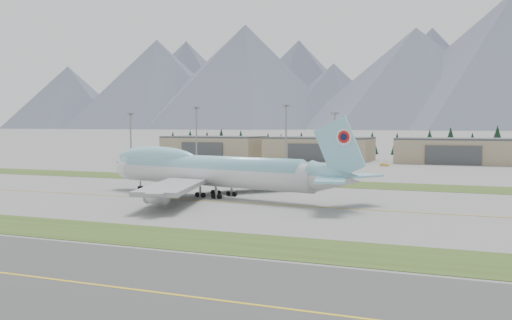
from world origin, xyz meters
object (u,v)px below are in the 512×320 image
at_px(service_vehicle_b, 384,166).
at_px(service_vehicle_c, 512,166).
at_px(service_vehicle_a, 259,164).
at_px(hangar_left, 214,147).
at_px(boeing_747_freighter, 210,170).
at_px(hangar_right, 455,151).
at_px(hangar_center, 319,148).

height_order(service_vehicle_b, service_vehicle_c, service_vehicle_b).
bearing_deg(service_vehicle_c, service_vehicle_a, -152.67).
height_order(hangar_left, service_vehicle_c, hangar_left).
bearing_deg(service_vehicle_a, service_vehicle_c, -16.19).
distance_m(boeing_747_freighter, service_vehicle_c, 149.16).
bearing_deg(boeing_747_freighter, service_vehicle_b, 91.79).
relative_size(boeing_747_freighter, hangar_right, 1.45).
height_order(service_vehicle_a, service_vehicle_b, service_vehicle_b).
height_order(hangar_left, hangar_center, same).
bearing_deg(service_vehicle_c, service_vehicle_b, -144.21).
distance_m(hangar_center, service_vehicle_a, 39.66).
bearing_deg(service_vehicle_a, hangar_right, -5.76).
bearing_deg(hangar_center, service_vehicle_c, -6.84).
bearing_deg(hangar_right, service_vehicle_b, -129.58).
height_order(boeing_747_freighter, service_vehicle_c, boeing_747_freighter).
height_order(boeing_747_freighter, hangar_right, boeing_747_freighter).
distance_m(service_vehicle_a, service_vehicle_c, 102.06).
relative_size(boeing_747_freighter, service_vehicle_c, 17.01).
distance_m(hangar_center, hangar_right, 60.00).
xyz_separation_m(hangar_right, service_vehicle_c, (22.45, -9.90, -5.39)).
distance_m(hangar_right, service_vehicle_b, 39.45).
bearing_deg(hangar_left, service_vehicle_b, -18.48).
bearing_deg(hangar_right, hangar_left, 180.00).
bearing_deg(hangar_right, service_vehicle_c, -23.79).
bearing_deg(hangar_center, service_vehicle_b, -40.63).
bearing_deg(service_vehicle_a, service_vehicle_b, -24.61).
height_order(boeing_747_freighter, service_vehicle_b, boeing_747_freighter).
xyz_separation_m(hangar_center, service_vehicle_b, (35.10, -30.12, -5.39)).
distance_m(hangar_left, service_vehicle_a, 52.97).
height_order(hangar_left, service_vehicle_a, hangar_left).
bearing_deg(service_vehicle_a, boeing_747_freighter, -105.04).
relative_size(hangar_left, hangar_right, 1.00).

